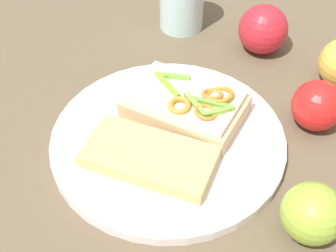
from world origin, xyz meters
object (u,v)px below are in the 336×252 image
at_px(bread_slice_side, 149,157).
at_px(apple_3, 317,106).
at_px(sandwich, 186,104).
at_px(plate, 168,140).
at_px(apple_4, 312,213).
at_px(apple_1, 263,29).

height_order(bread_slice_side, apple_3, apple_3).
bearing_deg(sandwich, plate, -91.70).
distance_m(plate, bread_slice_side, 0.05).
height_order(plate, bread_slice_side, bread_slice_side).
bearing_deg(plate, apple_4, -3.04).
height_order(sandwich, apple_1, apple_1).
bearing_deg(apple_4, apple_1, 128.65).
height_order(sandwich, apple_4, apple_4).
relative_size(bread_slice_side, apple_4, 2.29).
bearing_deg(plate, sandwich, 97.80).
relative_size(apple_1, apple_4, 1.12).
height_order(sandwich, apple_3, apple_3).
bearing_deg(bread_slice_side, apple_4, -5.35).
bearing_deg(apple_3, plate, -131.71).
relative_size(sandwich, bread_slice_side, 1.04).
xyz_separation_m(plate, apple_3, (0.14, 0.15, 0.03)).
height_order(bread_slice_side, apple_4, apple_4).
xyz_separation_m(sandwich, apple_3, (0.14, 0.10, 0.00)).
bearing_deg(apple_1, apple_4, -51.35).
height_order(plate, apple_1, apple_1).
xyz_separation_m(apple_1, apple_3, (0.14, -0.11, -0.00)).
distance_m(sandwich, apple_1, 0.21).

